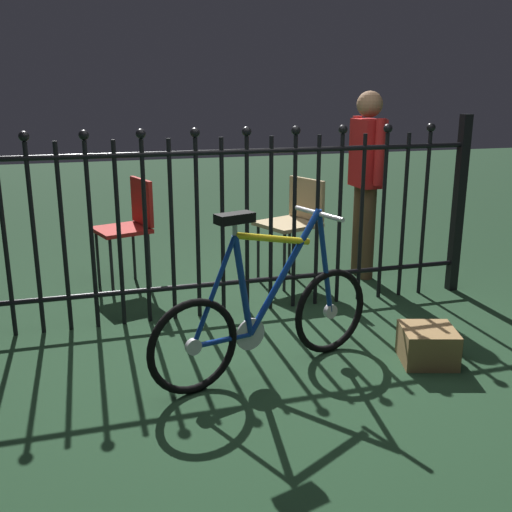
% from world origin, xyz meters
% --- Properties ---
extents(ground_plane, '(20.00, 20.00, 0.00)m').
position_xyz_m(ground_plane, '(0.00, 0.00, 0.00)').
color(ground_plane, '#1A351F').
extents(iron_fence, '(3.44, 0.07, 1.34)m').
position_xyz_m(iron_fence, '(-0.07, 0.74, 0.68)').
color(iron_fence, black).
rests_on(iron_fence, ground).
extents(bicycle, '(1.37, 0.53, 0.92)m').
position_xyz_m(bicycle, '(-0.12, -0.19, 0.33)').
color(bicycle, black).
rests_on(bicycle, ground).
extents(chair_red, '(0.48, 0.48, 0.85)m').
position_xyz_m(chair_red, '(-0.69, 1.53, 0.52)').
color(chair_red, black).
rests_on(chair_red, ground).
extents(chair_tan, '(0.54, 0.53, 0.83)m').
position_xyz_m(chair_tan, '(0.58, 1.31, 0.52)').
color(chair_tan, black).
rests_on(chair_tan, ground).
extents(person_visitor, '(0.20, 0.48, 1.50)m').
position_xyz_m(person_visitor, '(1.17, 1.26, 0.88)').
color(person_visitor, '#4C3823').
rests_on(person_visitor, ground).
extents(display_crate, '(0.37, 0.37, 0.20)m').
position_xyz_m(display_crate, '(0.80, -0.35, 0.10)').
color(display_crate, olive).
rests_on(display_crate, ground).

